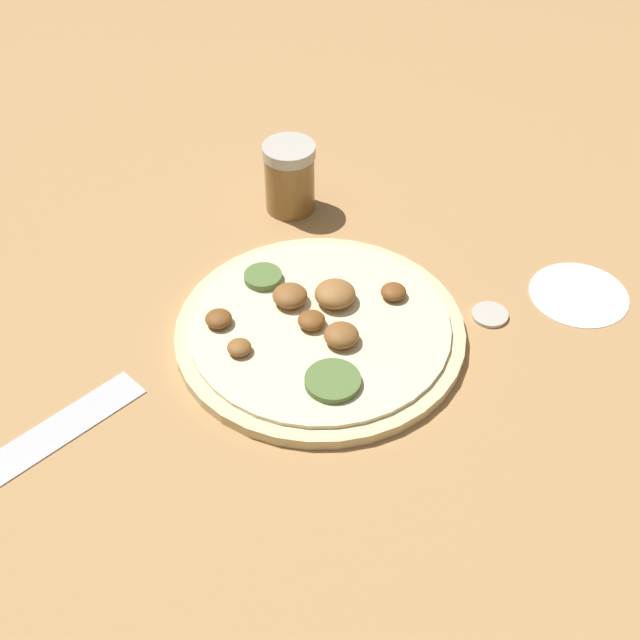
# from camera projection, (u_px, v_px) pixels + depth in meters

# --- Properties ---
(ground_plane) EXTENTS (3.00, 3.00, 0.00)m
(ground_plane) POSITION_uv_depth(u_px,v_px,m) (320.00, 336.00, 0.81)
(ground_plane) COLOR tan
(pizza) EXTENTS (0.26, 0.26, 0.03)m
(pizza) POSITION_uv_depth(u_px,v_px,m) (319.00, 329.00, 0.81)
(pizza) COLOR beige
(pizza) RESTS_ON ground_plane
(spice_jar) EXTENTS (0.05, 0.05, 0.08)m
(spice_jar) POSITION_uv_depth(u_px,v_px,m) (290.00, 177.00, 0.93)
(spice_jar) COLOR olive
(spice_jar) RESTS_ON ground_plane
(loose_cap) EXTENTS (0.03, 0.03, 0.01)m
(loose_cap) POSITION_uv_depth(u_px,v_px,m) (490.00, 313.00, 0.83)
(loose_cap) COLOR beige
(loose_cap) RESTS_ON ground_plane
(flour_patch) EXTENTS (0.09, 0.09, 0.00)m
(flour_patch) POSITION_uv_depth(u_px,v_px,m) (579.00, 294.00, 0.85)
(flour_patch) COLOR white
(flour_patch) RESTS_ON ground_plane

